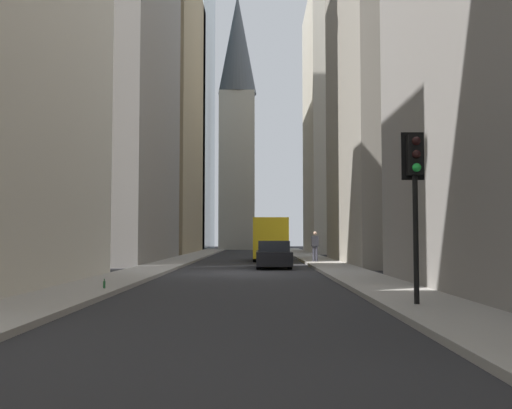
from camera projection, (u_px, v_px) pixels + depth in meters
name	position (u px, v px, depth m)	size (l,w,h in m)	color
ground_plane	(245.00, 273.00, 25.39)	(135.00, 135.00, 0.00)	#262628
sidewalk_right	(145.00, 271.00, 25.41)	(90.00, 2.20, 0.14)	gray
sidewalk_left	(344.00, 271.00, 25.37)	(90.00, 2.20, 0.14)	gray
building_left_far	(357.00, 127.00, 57.07)	(12.22, 10.00, 25.53)	beige
building_left_midfar	(421.00, 89.00, 34.49)	(14.00, 10.00, 21.36)	gray
building_right_midfar	(90.00, 22.00, 37.37)	(15.04, 10.50, 31.76)	gray
building_right_far	(146.00, 113.00, 56.27)	(19.03, 10.00, 27.99)	#9E8966
church_spire	(237.00, 114.00, 71.77)	(4.87, 4.87, 32.86)	#B7B2A5
delivery_truck	(270.00, 239.00, 38.30)	(6.46, 2.25, 2.84)	yellow
sedan_black	(273.00, 255.00, 29.19)	(4.30, 1.78, 1.42)	black
traffic_light_foreground	(415.00, 176.00, 12.72)	(0.43, 0.52, 3.89)	black
pedestrian	(315.00, 245.00, 33.77)	(0.26, 0.44, 1.80)	#33333D
discarded_bottle	(104.00, 284.00, 16.41)	(0.07, 0.07, 0.27)	#236033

